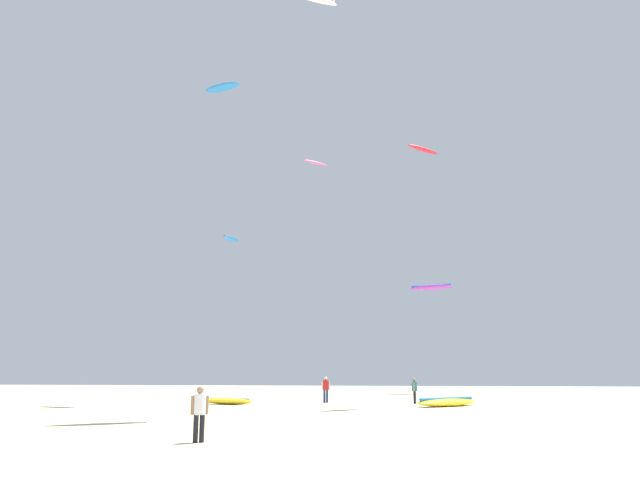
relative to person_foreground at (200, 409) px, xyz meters
name	(u,v)px	position (x,y,z in m)	size (l,w,h in m)	color
ground_plane	(240,461)	(2.10, -3.47, -0.99)	(120.00, 120.00, 0.00)	beige
person_foreground	(200,409)	(0.00, 0.00, 0.00)	(0.52, 0.38, 1.69)	black
person_midground	(414,389)	(7.83, 20.75, -0.07)	(0.35, 0.51, 1.57)	black
person_left	(326,387)	(2.12, 21.33, -0.02)	(0.53, 0.37, 1.65)	navy
kite_grounded_near	(227,401)	(-3.84, 18.88, -0.78)	(3.82, 2.21, 0.46)	yellow
kite_grounded_mid	(447,402)	(9.54, 18.20, -0.73)	(4.25, 3.66, 0.57)	yellow
kite_aloft_0	(423,149)	(8.75, 18.55, 15.15)	(2.54, 2.51, 0.53)	red
kite_aloft_1	(222,87)	(-5.54, 21.36, 21.55)	(3.05, 1.84, 0.42)	blue
kite_aloft_3	(431,287)	(10.49, 36.06, 8.36)	(4.12, 2.64, 0.55)	purple
kite_aloft_4	(231,239)	(-7.36, 32.55, 12.51)	(1.40, 2.41, 0.36)	blue
kite_aloft_5	(316,163)	(0.40, 31.41, 18.99)	(2.38, 2.29, 0.49)	#E5598C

